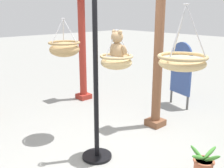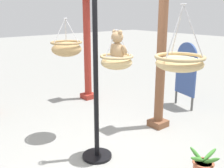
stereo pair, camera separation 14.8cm
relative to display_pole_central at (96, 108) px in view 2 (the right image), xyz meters
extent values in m
plane|color=gray|center=(0.15, 0.11, -0.79)|extent=(40.00, 40.00, 0.00)
cylinder|color=black|center=(0.00, 0.00, 0.44)|extent=(0.07, 0.07, 2.46)
cylinder|color=black|center=(0.00, 0.00, -0.77)|extent=(0.44, 0.44, 0.04)
ellipsoid|color=tan|center=(0.15, 0.25, 0.65)|extent=(0.43, 0.43, 0.19)
torus|color=tan|center=(0.15, 0.25, 0.73)|extent=(0.46, 0.46, 0.04)
ellipsoid|color=silver|center=(0.15, 0.25, 0.67)|extent=(0.38, 0.38, 0.16)
cylinder|color=#B7B7BC|center=(0.24, 0.30, 0.91)|extent=(0.19, 0.12, 0.36)
cylinder|color=#B7B7BC|center=(0.06, 0.30, 0.91)|extent=(0.19, 0.12, 0.36)
cylinder|color=#B7B7BC|center=(0.15, 0.15, 0.91)|extent=(0.01, 0.21, 0.36)
torus|color=#B7B7BC|center=(0.15, 0.25, 1.09)|extent=(0.06, 0.06, 0.01)
ellipsoid|color=tan|center=(0.15, 0.26, 0.80)|extent=(0.21, 0.18, 0.25)
sphere|color=tan|center=(0.15, 0.26, 0.99)|extent=(0.20, 0.20, 0.16)
ellipsoid|color=tan|center=(0.15, 0.32, 0.98)|extent=(0.08, 0.07, 0.05)
sphere|color=black|center=(0.15, 0.34, 0.98)|extent=(0.02, 0.02, 0.02)
sphere|color=tan|center=(0.09, 0.26, 1.06)|extent=(0.06, 0.06, 0.06)
sphere|color=tan|center=(0.21, 0.26, 1.06)|extent=(0.06, 0.06, 0.06)
ellipsoid|color=tan|center=(0.04, 0.29, 0.83)|extent=(0.07, 0.12, 0.16)
ellipsoid|color=tan|center=(0.26, 0.29, 0.83)|extent=(0.07, 0.12, 0.16)
ellipsoid|color=tan|center=(0.09, 0.35, 0.71)|extent=(0.08, 0.15, 0.08)
ellipsoid|color=tan|center=(0.21, 0.35, 0.71)|extent=(0.08, 0.15, 0.08)
ellipsoid|color=tan|center=(-0.88, 0.08, 0.74)|extent=(0.48, 0.48, 0.24)
torus|color=#97794E|center=(-0.88, 0.08, 0.85)|extent=(0.51, 0.51, 0.04)
cylinder|color=#B7B7BC|center=(-0.78, 0.13, 1.03)|extent=(0.21, 0.13, 0.38)
cylinder|color=#B7B7BC|center=(-0.98, 0.13, 1.03)|extent=(0.21, 0.13, 0.38)
cylinder|color=#B7B7BC|center=(-0.88, -0.04, 1.03)|extent=(0.01, 0.23, 0.38)
torus|color=#B7B7BC|center=(-0.88, 0.08, 1.22)|extent=(0.06, 0.06, 0.01)
ellipsoid|color=tan|center=(1.27, 0.14, 0.81)|extent=(0.49, 0.49, 0.16)
torus|color=tan|center=(1.27, 0.14, 0.88)|extent=(0.52, 0.52, 0.04)
cylinder|color=#B7B7BC|center=(1.37, 0.19, 1.14)|extent=(0.21, 0.13, 0.53)
cylinder|color=#B7B7BC|center=(1.17, 0.19, 1.14)|extent=(0.21, 0.13, 0.53)
cylinder|color=#B7B7BC|center=(1.27, 0.02, 1.14)|extent=(0.01, 0.24, 0.53)
torus|color=#B7B7BC|center=(1.27, 0.14, 1.40)|extent=(0.06, 0.06, 0.01)
cylinder|color=brown|center=(-0.16, 1.57, 0.66)|extent=(0.17, 0.17, 2.90)
cube|color=brown|center=(-0.16, 1.57, -0.73)|extent=(0.30, 0.30, 0.12)
cylinder|color=#9E2D23|center=(-2.40, 1.54, 0.42)|extent=(0.17, 0.17, 2.42)
cube|color=#9E2D23|center=(-2.40, 1.54, -0.73)|extent=(0.31, 0.31, 0.12)
torus|color=#A9573B|center=(1.35, 0.67, -0.52)|extent=(0.27, 0.27, 0.03)
cylinder|color=#382819|center=(1.35, 0.67, -0.52)|extent=(0.21, 0.21, 0.03)
ellipsoid|color=#478E38|center=(1.45, 0.67, -0.44)|extent=(0.23, 0.06, 0.19)
ellipsoid|color=#478E38|center=(1.36, 0.78, -0.43)|extent=(0.08, 0.25, 0.14)
ellipsoid|color=#478E38|center=(1.25, 0.66, -0.45)|extent=(0.23, 0.06, 0.19)
ellipsoid|color=#478E38|center=(1.33, 0.56, -0.43)|extent=(0.10, 0.25, 0.15)
cube|color=#334C8C|center=(-0.48, 2.84, -0.08)|extent=(0.62, 0.20, 0.80)
cylinder|color=#334C8C|center=(-0.48, 2.84, 0.37)|extent=(0.62, 0.20, 0.63)
cylinder|color=#4C4C4C|center=(-0.75, 2.91, -0.64)|extent=(0.05, 0.05, 0.30)
cylinder|color=#4C4C4C|center=(-0.22, 2.77, -0.64)|extent=(0.05, 0.05, 0.30)
camera|label=1|loc=(2.82, -2.28, 1.34)|focal=43.29mm
camera|label=2|loc=(2.92, -2.16, 1.34)|focal=43.29mm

